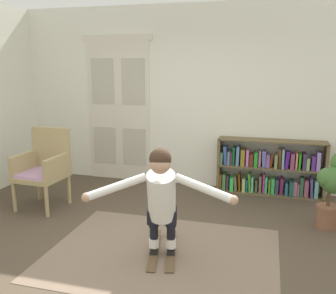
{
  "coord_description": "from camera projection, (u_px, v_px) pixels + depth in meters",
  "views": [
    {
      "loc": [
        1.16,
        -3.33,
        1.95
      ],
      "look_at": [
        0.08,
        0.64,
        1.05
      ],
      "focal_mm": 39.78,
      "sensor_mm": 36.0,
      "label": 1
    }
  ],
  "objects": [
    {
      "name": "ground_plane",
      "position": [
        145.0,
        258.0,
        3.85
      ],
      "size": [
        7.2,
        7.2,
        0.0
      ],
      "primitive_type": "plane",
      "color": "#4D3F31"
    },
    {
      "name": "back_wall",
      "position": [
        195.0,
        97.0,
        5.99
      ],
      "size": [
        6.0,
        0.1,
        2.9
      ],
      "primitive_type": "cube",
      "color": "white",
      "rests_on": "ground"
    },
    {
      "name": "double_door",
      "position": [
        119.0,
        109.0,
        6.32
      ],
      "size": [
        1.22,
        0.05,
        2.45
      ],
      "color": "beige",
      "rests_on": "ground"
    },
    {
      "name": "rug",
      "position": [
        163.0,
        253.0,
        3.95
      ],
      "size": [
        2.39,
        1.8,
        0.01
      ],
      "primitive_type": "cube",
      "color": "#7C6654",
      "rests_on": "ground"
    },
    {
      "name": "bookshelf",
      "position": [
        269.0,
        170.0,
        5.71
      ],
      "size": [
        1.61,
        0.3,
        0.85
      ],
      "color": "brown",
      "rests_on": "ground"
    },
    {
      "name": "wicker_chair",
      "position": [
        44.0,
        166.0,
        5.18
      ],
      "size": [
        0.63,
        0.63,
        1.1
      ],
      "color": "tan",
      "rests_on": "ground"
    },
    {
      "name": "potted_plant",
      "position": [
        334.0,
        183.0,
        4.39
      ],
      "size": [
        0.45,
        0.41,
        0.98
      ],
      "color": "brown",
      "rests_on": "ground"
    },
    {
      "name": "skis_pair",
      "position": [
        163.0,
        250.0,
        3.97
      ],
      "size": [
        0.44,
        0.85,
        0.07
      ],
      "color": "brown",
      "rests_on": "rug"
    },
    {
      "name": "person_skier",
      "position": [
        161.0,
        195.0,
        3.66
      ],
      "size": [
        1.42,
        0.74,
        1.13
      ],
      "color": "white",
      "rests_on": "skis_pair"
    }
  ]
}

